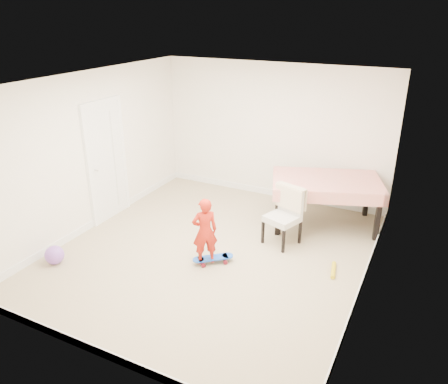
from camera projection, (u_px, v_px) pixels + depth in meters
The scene contains 17 objects.
ground at pixel (212, 252), 6.77m from camera, with size 5.00×5.00×0.00m, color tan.
ceiling at pixel (210, 83), 5.76m from camera, with size 4.50×5.00×0.04m, color white.
wall_back at pixel (273, 132), 8.30m from camera, with size 4.50×0.04×2.60m, color white.
wall_front at pixel (91, 253), 4.22m from camera, with size 4.50×0.04×2.60m, color white.
wall_left at pixel (92, 152), 7.18m from camera, with size 0.04×5.00×2.60m, color white.
wall_right at pixel (372, 202), 5.34m from camera, with size 0.04×5.00×2.60m, color white.
door at pixel (106, 163), 7.53m from camera, with size 0.10×0.94×2.11m, color white.
baseboard_back at pixel (270, 192), 8.80m from camera, with size 4.50×0.02×0.12m, color white.
baseboard_front at pixel (104, 353), 4.70m from camera, with size 4.50×0.02×0.12m, color white.
baseboard_left at pixel (100, 219), 7.67m from camera, with size 0.02×5.00×0.12m, color white.
baseboard_right at pixel (360, 286), 5.82m from camera, with size 0.02×5.00×0.12m, color white.
dining_table at pixel (325, 202), 7.46m from camera, with size 1.78×1.12×0.84m, color red, non-canonical shape.
dining_chair at pixel (282, 217), 6.84m from camera, with size 0.51×0.59×0.94m, color white, non-canonical shape.
skateboard at pixel (213, 260), 6.46m from camera, with size 0.61×0.22×0.09m, color blue, non-canonical shape.
child at pixel (205, 233), 6.25m from camera, with size 0.37×0.24×1.02m, color red.
balloon at pixel (54, 255), 6.41m from camera, with size 0.28×0.28×0.28m, color #8D53C9.
foam_toy at pixel (333, 270), 6.24m from camera, with size 0.06×0.06×0.40m, color gold.
Camera 1 is at (2.79, -5.17, 3.49)m, focal length 35.00 mm.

